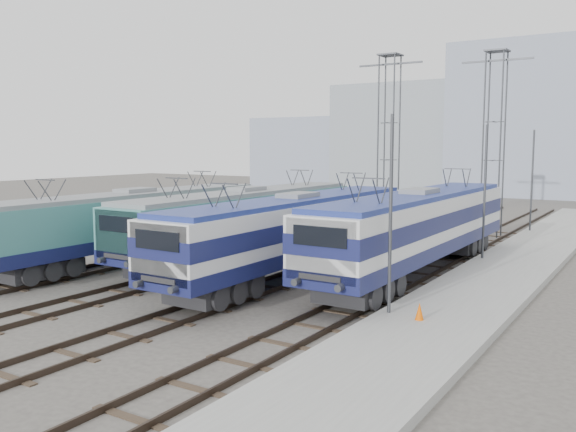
# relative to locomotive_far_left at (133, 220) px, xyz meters

# --- Properties ---
(ground) EXTENTS (160.00, 160.00, 0.00)m
(ground) POSITION_rel_locomotive_far_left_xyz_m (6.75, -4.96, -2.19)
(ground) COLOR #514C47
(platform) EXTENTS (4.00, 70.00, 0.30)m
(platform) POSITION_rel_locomotive_far_left_xyz_m (16.95, 3.04, -2.04)
(platform) COLOR #9E9E99
(platform) RESTS_ON ground
(locomotive_far_left) EXTENTS (2.78, 17.55, 3.30)m
(locomotive_far_left) POSITION_rel_locomotive_far_left_xyz_m (0.00, 0.00, 0.00)
(locomotive_far_left) COLOR #181D51
(locomotive_far_left) RESTS_ON ground
(locomotive_center_left) EXTENTS (2.81, 17.74, 3.34)m
(locomotive_center_left) POSITION_rel_locomotive_far_left_xyz_m (4.50, 3.53, 0.02)
(locomotive_center_left) COLOR #181D51
(locomotive_center_left) RESTS_ON ground
(locomotive_center_right) EXTENTS (2.82, 17.85, 3.36)m
(locomotive_center_right) POSITION_rel_locomotive_far_left_xyz_m (9.00, 1.32, 0.09)
(locomotive_center_right) COLOR #181D51
(locomotive_center_right) RESTS_ON ground
(locomotive_far_right) EXTENTS (2.95, 18.64, 3.50)m
(locomotive_far_right) POSITION_rel_locomotive_far_left_xyz_m (13.50, 4.65, 0.18)
(locomotive_far_right) COLOR #181D51
(locomotive_far_right) RESTS_ON ground
(catenary_tower_west) EXTENTS (4.50, 1.20, 12.00)m
(catenary_tower_west) POSITION_rel_locomotive_far_left_xyz_m (6.75, 17.04, 4.45)
(catenary_tower_west) COLOR #3F4247
(catenary_tower_west) RESTS_ON ground
(catenary_tower_east) EXTENTS (4.50, 1.20, 12.00)m
(catenary_tower_east) POSITION_rel_locomotive_far_left_xyz_m (13.25, 19.04, 4.45)
(catenary_tower_east) COLOR #3F4247
(catenary_tower_east) RESTS_ON ground
(mast_front) EXTENTS (0.12, 0.12, 7.00)m
(mast_front) POSITION_rel_locomotive_far_left_xyz_m (15.35, -2.96, 1.31)
(mast_front) COLOR #3F4247
(mast_front) RESTS_ON ground
(mast_mid) EXTENTS (0.12, 0.12, 7.00)m
(mast_mid) POSITION_rel_locomotive_far_left_xyz_m (15.35, 9.04, 1.31)
(mast_mid) COLOR #3F4247
(mast_mid) RESTS_ON ground
(mast_rear) EXTENTS (0.12, 0.12, 7.00)m
(mast_rear) POSITION_rel_locomotive_far_left_xyz_m (15.35, 21.04, 1.31)
(mast_rear) COLOR #3F4247
(mast_rear) RESTS_ON ground
(safety_cone) EXTENTS (0.28, 0.28, 0.57)m
(safety_cone) POSITION_rel_locomotive_far_left_xyz_m (16.54, -3.23, -1.61)
(safety_cone) COLOR #FE6103
(safety_cone) RESTS_ON platform
(building_west) EXTENTS (18.00, 12.00, 14.00)m
(building_west) POSITION_rel_locomotive_far_left_xyz_m (-7.25, 57.04, 4.81)
(building_west) COLOR #929BA3
(building_west) RESTS_ON ground
(building_center) EXTENTS (22.00, 14.00, 18.00)m
(building_center) POSITION_rel_locomotive_far_left_xyz_m (10.75, 57.04, 6.81)
(building_center) COLOR #939DB2
(building_center) RESTS_ON ground
(building_far_west) EXTENTS (14.00, 10.00, 10.00)m
(building_far_west) POSITION_rel_locomotive_far_left_xyz_m (-23.25, 57.04, 2.81)
(building_far_west) COLOR #939DB2
(building_far_west) RESTS_ON ground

